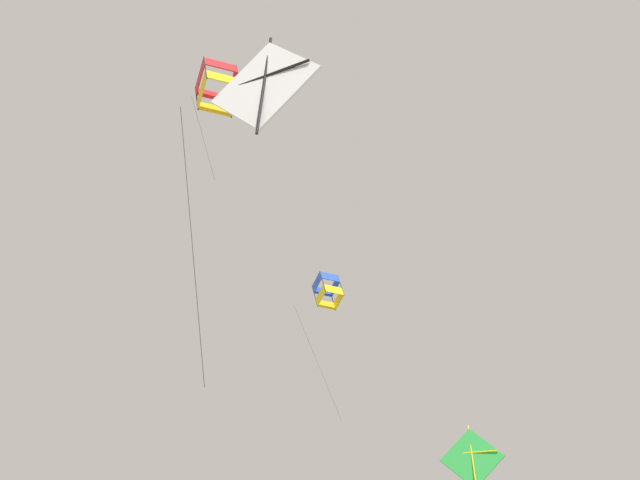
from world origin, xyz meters
name	(u,v)px	position (x,y,z in m)	size (l,w,h in m)	color
kite_diamond_low_drifter	(265,85)	(5.11, 7.67, 14.60)	(2.34, 2.31, 6.89)	white
kite_diamond_far_centre	(472,461)	(-6.79, -1.21, 11.17)	(3.06, 2.58, 8.78)	green
kite_box_upper_right	(328,291)	(-5.78, -8.15, 19.67)	(2.25, 1.58, 5.93)	blue
kite_box_near_left	(217,87)	(0.95, -5.26, 25.68)	(1.89, 2.41, 5.22)	red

